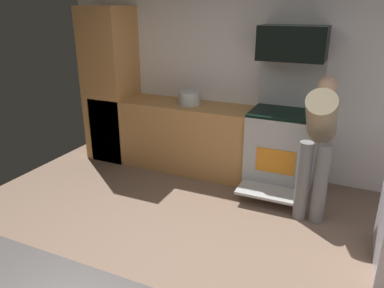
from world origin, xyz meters
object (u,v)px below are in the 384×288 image
(oven_range, at_px, (282,147))
(person_cook, at_px, (319,137))
(microwave, at_px, (293,43))
(stock_pot, at_px, (189,98))

(oven_range, bearing_deg, person_cook, -48.29)
(oven_range, relative_size, microwave, 2.05)
(oven_range, distance_m, microwave, 1.20)
(oven_range, bearing_deg, stock_pot, 179.37)
(stock_pot, bearing_deg, person_cook, -16.96)
(stock_pot, bearing_deg, oven_range, -0.63)
(person_cook, relative_size, stock_pot, 4.95)
(microwave, bearing_deg, oven_range, -90.00)
(microwave, height_order, stock_pot, microwave)
(oven_range, xyz_separation_m, person_cook, (0.44, -0.50, 0.35))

